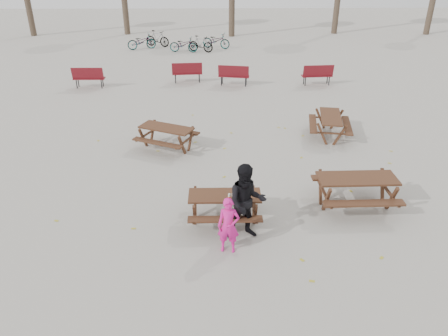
{
  "coord_description": "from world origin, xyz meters",
  "views": [
    {
      "loc": [
        -0.19,
        -9.28,
        6.35
      ],
      "look_at": [
        0.0,
        1.0,
        1.0
      ],
      "focal_mm": 35.0,
      "sensor_mm": 36.0,
      "label": 1
    }
  ],
  "objects_px": {
    "food_tray": "(235,195)",
    "soda_bottle": "(229,197)",
    "adult": "(246,202)",
    "picnic_table_north": "(167,138)",
    "main_picnic_table": "(225,201)",
    "picnic_table_far": "(330,126)",
    "child": "(228,226)",
    "picnic_table_east": "(355,192)"
  },
  "relations": [
    {
      "from": "food_tray",
      "to": "soda_bottle",
      "type": "relative_size",
      "value": 1.06
    },
    {
      "from": "food_tray",
      "to": "picnic_table_north",
      "type": "bearing_deg",
      "value": 115.6
    },
    {
      "from": "adult",
      "to": "picnic_table_east",
      "type": "xyz_separation_m",
      "value": [
        2.99,
        1.29,
        -0.52
      ]
    },
    {
      "from": "food_tray",
      "to": "picnic_table_far",
      "type": "relative_size",
      "value": 0.1
    },
    {
      "from": "food_tray",
      "to": "picnic_table_far",
      "type": "distance_m",
      "value": 6.58
    },
    {
      "from": "main_picnic_table",
      "to": "picnic_table_north",
      "type": "distance_m",
      "value": 4.83
    },
    {
      "from": "picnic_table_north",
      "to": "picnic_table_east",
      "type": "bearing_deg",
      "value": -10.29
    },
    {
      "from": "main_picnic_table",
      "to": "soda_bottle",
      "type": "distance_m",
      "value": 0.36
    },
    {
      "from": "food_tray",
      "to": "child",
      "type": "height_order",
      "value": "child"
    },
    {
      "from": "soda_bottle",
      "to": "child",
      "type": "height_order",
      "value": "child"
    },
    {
      "from": "soda_bottle",
      "to": "adult",
      "type": "bearing_deg",
      "value": -48.08
    },
    {
      "from": "food_tray",
      "to": "picnic_table_north",
      "type": "relative_size",
      "value": 0.1
    },
    {
      "from": "main_picnic_table",
      "to": "food_tray",
      "type": "height_order",
      "value": "food_tray"
    },
    {
      "from": "food_tray",
      "to": "soda_bottle",
      "type": "distance_m",
      "value": 0.24
    },
    {
      "from": "food_tray",
      "to": "child",
      "type": "relative_size",
      "value": 0.13
    },
    {
      "from": "main_picnic_table",
      "to": "child",
      "type": "height_order",
      "value": "child"
    },
    {
      "from": "picnic_table_north",
      "to": "picnic_table_far",
      "type": "distance_m",
      "value": 5.89
    },
    {
      "from": "soda_bottle",
      "to": "child",
      "type": "relative_size",
      "value": 0.12
    },
    {
      "from": "child",
      "to": "main_picnic_table",
      "type": "bearing_deg",
      "value": 98.33
    },
    {
      "from": "adult",
      "to": "picnic_table_east",
      "type": "height_order",
      "value": "adult"
    },
    {
      "from": "soda_bottle",
      "to": "adult",
      "type": "height_order",
      "value": "adult"
    },
    {
      "from": "picnic_table_far",
      "to": "soda_bottle",
      "type": "bearing_deg",
      "value": 155.61
    },
    {
      "from": "food_tray",
      "to": "child",
      "type": "xyz_separation_m",
      "value": [
        -0.2,
        -1.14,
        -0.11
      ]
    },
    {
      "from": "child",
      "to": "picnic_table_far",
      "type": "distance_m",
      "value": 7.65
    },
    {
      "from": "child",
      "to": "adult",
      "type": "relative_size",
      "value": 0.71
    },
    {
      "from": "main_picnic_table",
      "to": "picnic_table_far",
      "type": "height_order",
      "value": "picnic_table_far"
    },
    {
      "from": "main_picnic_table",
      "to": "picnic_table_east",
      "type": "height_order",
      "value": "picnic_table_east"
    },
    {
      "from": "main_picnic_table",
      "to": "soda_bottle",
      "type": "relative_size",
      "value": 10.59
    },
    {
      "from": "picnic_table_north",
      "to": "picnic_table_far",
      "type": "bearing_deg",
      "value": 34.38
    },
    {
      "from": "soda_bottle",
      "to": "picnic_table_far",
      "type": "height_order",
      "value": "soda_bottle"
    },
    {
      "from": "child",
      "to": "picnic_table_east",
      "type": "distance_m",
      "value": 3.89
    },
    {
      "from": "food_tray",
      "to": "picnic_table_north",
      "type": "distance_m",
      "value": 5.0
    },
    {
      "from": "adult",
      "to": "picnic_table_east",
      "type": "bearing_deg",
      "value": 17.15
    },
    {
      "from": "child",
      "to": "picnic_table_east",
      "type": "bearing_deg",
      "value": 33.51
    },
    {
      "from": "adult",
      "to": "picnic_table_far",
      "type": "height_order",
      "value": "adult"
    },
    {
      "from": "main_picnic_table",
      "to": "picnic_table_east",
      "type": "bearing_deg",
      "value": 10.28
    },
    {
      "from": "adult",
      "to": "picnic_table_north",
      "type": "distance_m",
      "value": 5.66
    },
    {
      "from": "picnic_table_east",
      "to": "picnic_table_north",
      "type": "relative_size",
      "value": 1.13
    },
    {
      "from": "food_tray",
      "to": "adult",
      "type": "relative_size",
      "value": 0.09
    },
    {
      "from": "child",
      "to": "picnic_table_far",
      "type": "relative_size",
      "value": 0.75
    },
    {
      "from": "food_tray",
      "to": "picnic_table_north",
      "type": "height_order",
      "value": "food_tray"
    },
    {
      "from": "picnic_table_east",
      "to": "child",
      "type": "bearing_deg",
      "value": -153.03
    }
  ]
}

